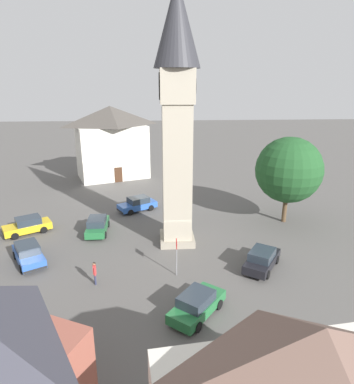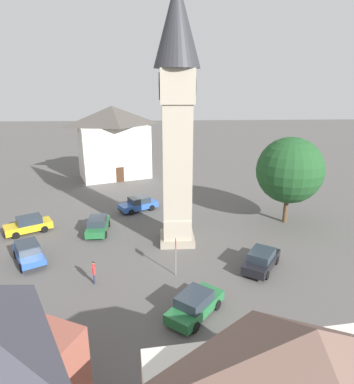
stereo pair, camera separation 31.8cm
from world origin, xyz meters
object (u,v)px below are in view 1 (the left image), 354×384
object	(u,v)px
pedestrian	(95,271)
car_silver_kerb	(28,254)
car_black_far	(28,225)
road_sign	(177,251)
clock_tower	(177,99)
car_green_alley	(138,204)
tree	(289,170)
building_shop_left	(112,142)
car_blue_kerb	(197,304)
car_red_corner	(97,225)
car_white_side	(262,259)

from	to	relation	value
pedestrian	car_silver_kerb	bearing A→B (deg)	59.37
car_black_far	road_sign	world-z (taller)	road_sign
clock_tower	car_black_far	size ratio (longest dim) A/B	4.69
car_green_alley	road_sign	distance (m)	13.69
car_green_alley	car_silver_kerb	bearing A→B (deg)	143.44
road_sign	clock_tower	bearing A→B (deg)	-4.13
tree	building_shop_left	bearing A→B (deg)	46.11
car_black_far	pedestrian	world-z (taller)	pedestrian
car_blue_kerb	car_green_alley	xyz separation A→B (m)	(17.73, 4.30, 0.00)
car_black_far	car_green_alley	bearing A→B (deg)	-62.62
building_shop_left	car_black_far	bearing A→B (deg)	163.60
tree	car_blue_kerb	bearing A→B (deg)	142.69
car_silver_kerb	car_black_far	distance (m)	5.88
car_red_corner	clock_tower	bearing A→B (deg)	-107.60
building_shop_left	car_silver_kerb	bearing A→B (deg)	171.50
car_blue_kerb	road_sign	size ratio (longest dim) A/B	1.52
car_blue_kerb	car_black_far	bearing A→B (deg)	48.37
clock_tower	car_blue_kerb	world-z (taller)	clock_tower
car_silver_kerb	building_shop_left	size ratio (longest dim) A/B	0.38
car_blue_kerb	car_red_corner	xyz separation A→B (m)	(12.21, 7.75, 0.00)
car_white_side	building_shop_left	distance (m)	30.68
car_red_corner	pedestrian	bearing A→B (deg)	-172.31
car_blue_kerb	pedestrian	distance (m)	7.61
car_silver_kerb	car_black_far	bearing A→B (deg)	19.66
car_red_corner	road_sign	world-z (taller)	road_sign
pedestrian	car_green_alley	bearing A→B (deg)	-9.37
clock_tower	car_silver_kerb	xyz separation A→B (m)	(-2.85, 11.68, -11.35)
car_blue_kerb	road_sign	world-z (taller)	road_sign
clock_tower	road_sign	world-z (taller)	clock_tower
clock_tower	tree	xyz separation A→B (m)	(3.82, -11.00, -6.79)
car_red_corner	car_white_side	bearing A→B (deg)	-118.40
clock_tower	tree	distance (m)	13.48
car_green_alley	car_white_side	bearing A→B (deg)	-142.28
car_white_side	car_black_far	world-z (taller)	same
tree	car_red_corner	bearing A→B (deg)	94.80
car_red_corner	building_shop_left	world-z (taller)	building_shop_left
car_red_corner	car_black_far	distance (m)	6.45
car_red_corner	road_sign	xyz separation A→B (m)	(-7.70, -6.83, 1.14)
clock_tower	car_black_far	distance (m)	17.96
car_blue_kerb	car_silver_kerb	xyz separation A→B (m)	(7.07, 12.21, 0.00)
car_blue_kerb	pedestrian	world-z (taller)	pedestrian
car_black_far	road_sign	size ratio (longest dim) A/B	1.58
car_blue_kerb	building_shop_left	world-z (taller)	building_shop_left
car_white_side	pedestrian	size ratio (longest dim) A/B	2.58
clock_tower	car_green_alley	xyz separation A→B (m)	(7.81, 3.77, -11.35)
car_red_corner	car_black_far	bearing A→B (deg)	86.44
car_silver_kerb	building_shop_left	distance (m)	25.57
car_black_far	pedestrian	distance (m)	11.66
pedestrian	clock_tower	bearing A→B (deg)	-44.59
car_blue_kerb	car_green_alley	world-z (taller)	same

